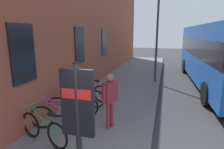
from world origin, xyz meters
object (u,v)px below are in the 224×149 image
object	(u,v)px
city_bus	(218,52)
bicycle_under_window	(91,91)
bicycle_beside_lamp	(83,97)
pedestrian_crossing_street	(110,95)
bicycle_mid_rack	(73,106)
bicycle_by_door	(43,129)
bicycle_nearest_sign	(60,116)
transit_info_sign	(78,112)
street_lamp	(157,31)

from	to	relation	value
city_bus	bicycle_under_window	bearing A→B (deg)	127.21
bicycle_beside_lamp	pedestrian_crossing_street	bearing A→B (deg)	-130.32
bicycle_mid_rack	bicycle_beside_lamp	distance (m)	0.90
pedestrian_crossing_street	bicycle_under_window	bearing A→B (deg)	35.26
bicycle_by_door	pedestrian_crossing_street	size ratio (longest dim) A/B	1.02
bicycle_nearest_sign	transit_info_sign	world-z (taller)	transit_info_sign
bicycle_beside_lamp	bicycle_under_window	world-z (taller)	same
street_lamp	bicycle_mid_rack	bearing A→B (deg)	156.98
bicycle_by_door	bicycle_under_window	xyz separation A→B (m)	(3.36, 0.05, 0.00)
bicycle_under_window	pedestrian_crossing_street	xyz separation A→B (m)	(-2.08, -1.47, 0.64)
bicycle_under_window	pedestrian_crossing_street	distance (m)	2.63
city_bus	street_lamp	xyz separation A→B (m)	(-0.43, 3.30, 1.11)
transit_info_sign	pedestrian_crossing_street	size ratio (longest dim) A/B	1.43
bicycle_mid_rack	pedestrian_crossing_street	bearing A→B (deg)	-103.89
bicycle_mid_rack	pedestrian_crossing_street	world-z (taller)	pedestrian_crossing_street
bicycle_by_door	bicycle_nearest_sign	distance (m)	0.82
bicycle_under_window	street_lamp	distance (m)	5.30
bicycle_by_door	street_lamp	world-z (taller)	street_lamp
bicycle_beside_lamp	bicycle_under_window	distance (m)	0.84
bicycle_by_door	bicycle_mid_rack	bearing A→B (deg)	-0.09
pedestrian_crossing_street	street_lamp	xyz separation A→B (m)	(6.03, -1.00, 1.89)
bicycle_beside_lamp	street_lamp	world-z (taller)	street_lamp
bicycle_mid_rack	street_lamp	size ratio (longest dim) A/B	0.35
bicycle_beside_lamp	city_bus	world-z (taller)	city_bus
bicycle_by_door	bicycle_nearest_sign	size ratio (longest dim) A/B	1.01
bicycle_under_window	pedestrian_crossing_street	size ratio (longest dim) A/B	1.02
bicycle_nearest_sign	pedestrian_crossing_street	xyz separation A→B (m)	(0.45, -1.44, 0.64)
pedestrian_crossing_street	bicycle_mid_rack	bearing A→B (deg)	76.11
pedestrian_crossing_street	bicycle_beside_lamp	bearing A→B (deg)	49.68
bicycle_nearest_sign	city_bus	distance (m)	9.09
bicycle_nearest_sign	pedestrian_crossing_street	world-z (taller)	pedestrian_crossing_street
bicycle_by_door	bicycle_mid_rack	world-z (taller)	same
bicycle_beside_lamp	pedestrian_crossing_street	distance (m)	2.03
bicycle_nearest_sign	city_bus	world-z (taller)	city_bus
bicycle_nearest_sign	bicycle_under_window	world-z (taller)	same
transit_info_sign	bicycle_beside_lamp	bearing A→B (deg)	24.11
transit_info_sign	city_bus	bearing A→B (deg)	-24.37
city_bus	bicycle_nearest_sign	bearing A→B (deg)	140.34
bicycle_by_door	transit_info_sign	bearing A→B (deg)	-127.34
pedestrian_crossing_street	transit_info_sign	bearing A→B (deg)	-174.96
street_lamp	city_bus	bearing A→B (deg)	-82.56
bicycle_beside_lamp	transit_info_sign	bearing A→B (deg)	-155.89
bicycle_nearest_sign	bicycle_mid_rack	distance (m)	0.81
transit_info_sign	street_lamp	distance (m)	8.70
bicycle_by_door	bicycle_nearest_sign	bearing A→B (deg)	1.30
bicycle_by_door	transit_info_sign	distance (m)	2.39
bicycle_beside_lamp	pedestrian_crossing_street	world-z (taller)	pedestrian_crossing_street
transit_info_sign	pedestrian_crossing_street	xyz separation A→B (m)	(2.53, 0.22, -0.57)
bicycle_nearest_sign	bicycle_beside_lamp	size ratio (longest dim) A/B	0.96
bicycle_by_door	city_bus	world-z (taller)	city_bus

